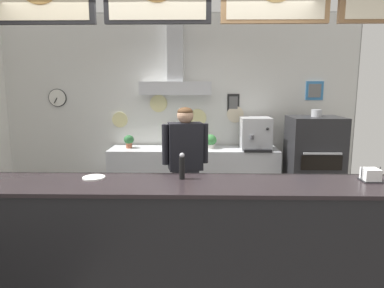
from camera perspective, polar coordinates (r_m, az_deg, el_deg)
name	(u,v)px	position (r m, az deg, el deg)	size (l,w,h in m)	color
back_wall_assembly	(178,103)	(5.42, -2.40, 6.73)	(5.63, 2.76, 2.94)	gray
service_counter	(157,247)	(2.95, -5.77, -16.57)	(4.50, 0.62, 1.08)	black
back_prep_counter	(194,177)	(5.35, 0.26, -5.49)	(2.55, 0.57, 0.89)	silver
pizza_oven	(313,165)	(5.26, 19.42, -3.34)	(0.73, 0.67, 1.50)	#232326
shop_worker	(185,169)	(4.08, -1.10, -4.21)	(0.54, 0.30, 1.59)	#232328
espresso_machine	(255,134)	(5.25, 10.46, 1.71)	(0.44, 0.49, 0.48)	silver
potted_oregano	(129,141)	(5.36, -10.40, 0.56)	(0.15, 0.15, 0.20)	#9E563D
potted_sage	(210,141)	(5.25, 3.05, 0.52)	(0.19, 0.19, 0.21)	beige
potted_basil	(187,141)	(5.23, -0.82, 0.57)	(0.17, 0.17, 0.21)	#4C4C51
potted_rosemary	(168,139)	(5.27, -4.06, 0.76)	(0.17, 0.17, 0.23)	beige
napkin_holder	(371,175)	(3.12, 27.44, -4.62)	(0.15, 0.14, 0.12)	#262628
condiment_plate	(94,177)	(2.97, -15.92, -5.35)	(0.18, 0.18, 0.01)	white
pepper_grinder	(182,166)	(2.81, -1.67, -3.68)	(0.05, 0.05, 0.22)	black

